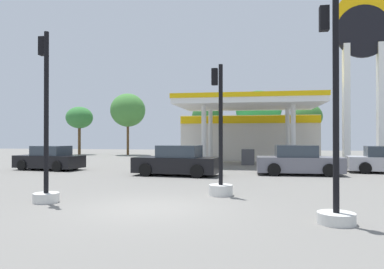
% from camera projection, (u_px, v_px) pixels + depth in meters
% --- Properties ---
extents(ground_plane, '(90.00, 90.00, 0.00)m').
position_uv_depth(ground_plane, '(147.00, 208.00, 9.89)').
color(ground_plane, slate).
rests_on(ground_plane, ground).
extents(gas_station, '(11.19, 13.43, 4.73)m').
position_uv_depth(gas_station, '(249.00, 134.00, 31.02)').
color(gas_station, beige).
rests_on(gas_station, ground).
extents(station_pole_sign, '(3.48, 0.56, 11.70)m').
position_uv_depth(station_pole_sign, '(363.00, 56.00, 23.61)').
color(station_pole_sign, white).
rests_on(station_pole_sign, ground).
extents(car_1, '(4.22, 2.29, 1.44)m').
position_uv_depth(car_1, '(50.00, 159.00, 21.44)').
color(car_1, black).
rests_on(car_1, ground).
extents(car_2, '(4.48, 2.34, 1.54)m').
position_uv_depth(car_2, '(177.00, 162.00, 18.34)').
color(car_2, black).
rests_on(car_2, ground).
extents(car_3, '(4.34, 2.04, 1.54)m').
position_uv_depth(car_3, '(298.00, 161.00, 18.68)').
color(car_3, black).
rests_on(car_3, ground).
extents(traffic_signal_0, '(0.80, 0.80, 4.41)m').
position_uv_depth(traffic_signal_0, '(220.00, 163.00, 12.10)').
color(traffic_signal_0, silver).
rests_on(traffic_signal_0, ground).
extents(traffic_signal_1, '(0.84, 0.84, 5.10)m').
position_uv_depth(traffic_signal_1, '(335.00, 161.00, 8.15)').
color(traffic_signal_1, silver).
rests_on(traffic_signal_1, ground).
extents(traffic_signal_2, '(0.76, 0.76, 5.13)m').
position_uv_depth(traffic_signal_2, '(46.00, 152.00, 10.81)').
color(traffic_signal_2, silver).
rests_on(traffic_signal_2, ground).
extents(tree_0, '(2.95, 2.95, 5.34)m').
position_uv_depth(tree_0, '(79.00, 118.00, 40.14)').
color(tree_0, brown).
rests_on(tree_0, ground).
extents(tree_1, '(3.79, 3.79, 6.70)m').
position_uv_depth(tree_1, '(128.00, 110.00, 39.20)').
color(tree_1, brown).
rests_on(tree_1, ground).
extents(tree_2, '(3.11, 3.11, 5.71)m').
position_uv_depth(tree_2, '(207.00, 117.00, 38.09)').
color(tree_2, brown).
rests_on(tree_2, ground).
extents(tree_3, '(4.53, 4.53, 6.58)m').
position_uv_depth(tree_3, '(258.00, 109.00, 35.87)').
color(tree_3, brown).
rests_on(tree_3, ground).
extents(tree_4, '(2.83, 2.83, 5.37)m').
position_uv_depth(tree_4, '(308.00, 117.00, 36.78)').
color(tree_4, brown).
rests_on(tree_4, ground).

